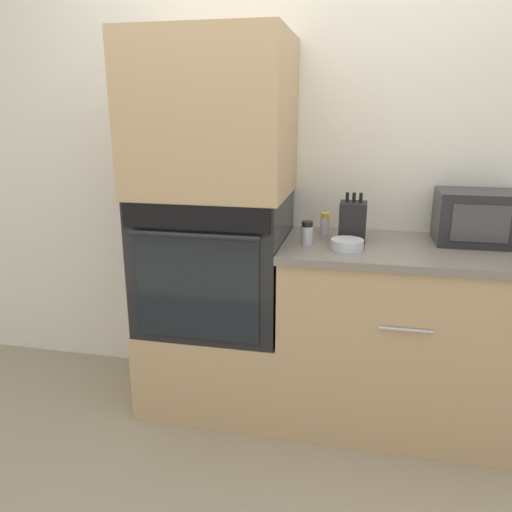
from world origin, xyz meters
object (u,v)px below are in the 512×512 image
object	(u,v)px
bowl	(347,244)
condiment_jar_mid	(307,233)
microwave	(480,217)
condiment_jar_near	(325,224)
knife_block	(353,221)
wall_oven	(215,260)

from	to	relation	value
bowl	condiment_jar_mid	bearing A→B (deg)	165.70
bowl	microwave	bearing A→B (deg)	22.27
condiment_jar_near	condiment_jar_mid	size ratio (longest dim) A/B	1.02
bowl	condiment_jar_near	xyz separation A→B (m)	(-0.12, 0.25, 0.03)
microwave	bowl	distance (m)	0.65
knife_block	condiment_jar_mid	bearing A→B (deg)	-151.32
knife_block	condiment_jar_near	xyz separation A→B (m)	(-0.14, 0.10, -0.04)
knife_block	condiment_jar_near	bearing A→B (deg)	145.23
microwave	condiment_jar_near	world-z (taller)	microwave
knife_block	bowl	size ratio (longest dim) A/B	1.58
wall_oven	condiment_jar_near	bearing A→B (deg)	15.24
bowl	knife_block	bearing A→B (deg)	84.05
wall_oven	condiment_jar_mid	distance (m)	0.50
knife_block	condiment_jar_near	world-z (taller)	knife_block
wall_oven	condiment_jar_mid	xyz separation A→B (m)	(0.47, -0.06, 0.18)
condiment_jar_near	microwave	bearing A→B (deg)	-0.87
bowl	wall_oven	bearing A→B (deg)	170.49
wall_oven	condiment_jar_near	size ratio (longest dim) A/B	6.25
microwave	knife_block	world-z (taller)	microwave
microwave	condiment_jar_mid	distance (m)	0.81
microwave	condiment_jar_near	distance (m)	0.72
microwave	condiment_jar_near	size ratio (longest dim) A/B	3.48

